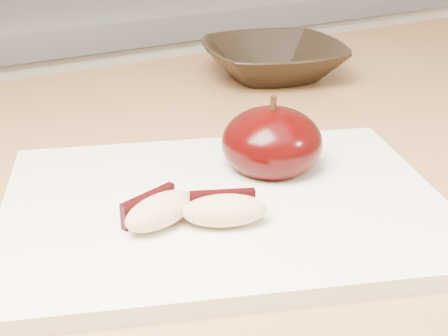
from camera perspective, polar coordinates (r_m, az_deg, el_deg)
cutting_board at (r=0.46m, az=0.00°, el=-3.53°), size 0.38×0.33×0.01m
apple_half at (r=0.50m, az=4.40°, el=2.31°), size 0.09×0.09×0.07m
apple_wedge_a at (r=0.42m, az=-5.97°, el=-3.85°), size 0.06×0.04×0.02m
apple_wedge_b at (r=0.42m, az=0.02°, el=-3.82°), size 0.06×0.05×0.02m
bowl at (r=0.79m, az=4.53°, el=9.83°), size 0.21×0.21×0.04m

